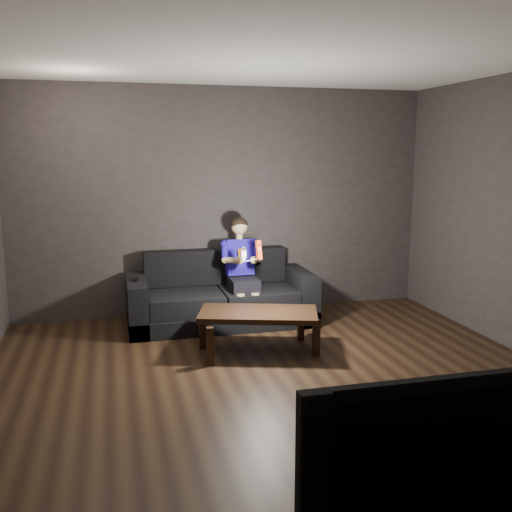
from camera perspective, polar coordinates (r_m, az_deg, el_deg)
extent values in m
plane|color=black|center=(4.83, 2.89, -13.35)|extent=(5.00, 5.00, 0.00)
cube|color=#332E2D|center=(6.87, -3.18, 5.44)|extent=(5.00, 0.04, 2.70)
cube|color=#332E2D|center=(2.25, 22.43, -5.80)|extent=(5.00, 0.04, 2.70)
cube|color=white|center=(4.48, 3.22, 20.09)|extent=(5.00, 5.00, 0.02)
cube|color=black|center=(6.57, -3.49, -5.98)|extent=(2.09, 0.90, 0.18)
cube|color=black|center=(6.37, -7.06, -4.73)|extent=(0.82, 0.64, 0.22)
cube|color=black|center=(6.52, 0.27, -4.29)|extent=(0.82, 0.64, 0.22)
cube|color=black|center=(6.78, -4.09, -1.01)|extent=(1.67, 0.21, 0.41)
cube|color=black|center=(6.42, -11.81, -4.79)|extent=(0.21, 0.90, 0.57)
cube|color=black|center=(6.75, 4.37, -3.84)|extent=(0.21, 0.90, 0.57)
cube|color=black|center=(6.41, -1.25, -2.87)|extent=(0.31, 0.39, 0.14)
cube|color=#21159F|center=(6.55, -1.66, -0.10)|extent=(0.31, 0.22, 0.43)
cube|color=orange|center=(6.46, -1.50, 0.30)|extent=(0.09, 0.09, 0.10)
cube|color=#A8132D|center=(6.45, -1.49, 0.29)|extent=(0.06, 0.06, 0.07)
cylinder|color=#DDB97F|center=(6.51, -1.68, 1.94)|extent=(0.07, 0.07, 0.06)
sphere|color=#DDB97F|center=(6.50, -1.68, 2.97)|extent=(0.18, 0.18, 0.18)
ellipsoid|color=black|center=(6.50, -1.70, 3.16)|extent=(0.20, 0.20, 0.17)
cylinder|color=#21159F|center=(6.44, -3.19, 0.39)|extent=(0.08, 0.23, 0.20)
cylinder|color=#21159F|center=(6.52, 0.09, 0.53)|extent=(0.08, 0.23, 0.20)
cylinder|color=#DDB97F|center=(6.30, -2.39, -0.26)|extent=(0.14, 0.24, 0.11)
cylinder|color=#DDB97F|center=(6.36, 0.05, -0.14)|extent=(0.14, 0.24, 0.11)
sphere|color=#DDB97F|center=(6.22, -1.70, -0.49)|extent=(0.09, 0.09, 0.09)
sphere|color=#DDB97F|center=(6.25, -0.23, -0.42)|extent=(0.09, 0.09, 0.09)
cylinder|color=#DDB97F|center=(6.26, -1.55, -5.34)|extent=(0.09, 0.09, 0.35)
cylinder|color=#DDB97F|center=(6.30, -0.09, -5.25)|extent=(0.09, 0.09, 0.35)
cube|color=#DE471C|center=(6.02, 0.28, 0.62)|extent=(0.07, 0.08, 0.20)
cube|color=maroon|center=(5.98, 0.34, 1.12)|extent=(0.03, 0.02, 0.03)
cylinder|color=white|center=(6.00, 0.34, 0.46)|extent=(0.02, 0.01, 0.02)
ellipsoid|color=white|center=(5.99, -1.25, 0.19)|extent=(0.08, 0.11, 0.16)
cylinder|color=black|center=(5.94, -1.17, 0.69)|extent=(0.03, 0.01, 0.03)
cube|color=black|center=(6.30, -11.89, -2.28)|extent=(0.06, 0.15, 0.03)
cube|color=black|center=(6.34, -11.92, -2.06)|extent=(0.02, 0.02, 0.00)
cube|color=black|center=(5.57, 0.22, -5.81)|extent=(1.25, 0.88, 0.05)
cube|color=black|center=(5.32, -4.61, -8.99)|extent=(0.06, 0.06, 0.36)
cube|color=black|center=(5.57, 6.04, -8.10)|extent=(0.06, 0.06, 0.36)
cube|color=black|center=(5.75, -5.40, -7.49)|extent=(0.06, 0.06, 0.36)
cube|color=black|center=(5.99, 4.49, -6.74)|extent=(0.06, 0.06, 0.36)
imported|color=black|center=(2.57, 15.83, -17.42)|extent=(1.12, 0.15, 0.65)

